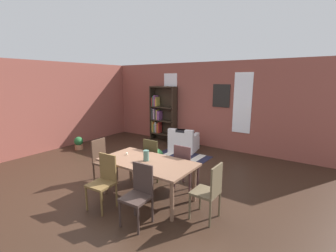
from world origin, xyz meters
TOP-DOWN VIEW (x-y plane):
  - ground_plane at (0.00, 0.00)m, footprint 9.74×9.74m
  - back_wall_brick at (0.00, 3.53)m, footprint 8.49×0.12m
  - left_wall_brick at (-3.81, 0.00)m, footprint 0.12×7.94m
  - window_pane_0 at (-1.31, 3.46)m, footprint 0.55×0.02m
  - window_pane_1 at (1.31, 3.46)m, footprint 0.55×0.02m
  - dining_table at (0.75, -0.37)m, footprint 1.82×0.95m
  - vase_on_table at (0.73, -0.37)m, footprint 0.11×0.11m
  - tealight_candle_0 at (0.18, -0.33)m, footprint 0.04×0.04m
  - dining_chair_far_left at (0.35, 0.34)m, footprint 0.41×0.41m
  - dining_chair_near_right at (1.16, -1.07)m, footprint 0.42×0.42m
  - dining_chair_head_right at (2.04, -0.37)m, footprint 0.41×0.41m
  - dining_chair_head_left at (-0.53, -0.37)m, footprint 0.42×0.42m
  - dining_chair_far_right at (1.16, 0.34)m, footprint 0.40×0.40m
  - dining_chair_near_left at (0.34, -1.07)m, footprint 0.43×0.43m
  - bookshelf_tall at (-1.60, 3.28)m, footprint 1.03×0.32m
  - armchair_white at (-0.20, 2.57)m, footprint 0.94×0.94m
  - potted_plant_by_shelf at (-3.10, 0.76)m, footprint 0.28×0.28m
  - potted_plant_corner at (-0.07, 0.97)m, footprint 0.39×0.39m
  - striped_rug at (0.05, 2.11)m, footprint 1.58×0.89m
  - framed_picture at (0.63, 3.45)m, footprint 0.56×0.03m

SIDE VIEW (x-z plane):
  - ground_plane at x=0.00m, z-range 0.00..0.00m
  - striped_rug at x=0.05m, z-range 0.00..0.01m
  - potted_plant_by_shelf at x=-3.10m, z-range 0.01..0.42m
  - potted_plant_corner at x=-0.07m, z-range 0.02..0.52m
  - armchair_white at x=-0.20m, z-range -0.10..0.65m
  - dining_chair_far_left at x=0.35m, z-range 0.04..0.99m
  - dining_chair_near_right at x=1.16m, z-range 0.04..0.99m
  - dining_chair_head_right at x=2.04m, z-range 0.04..0.99m
  - dining_chair_head_left at x=-0.53m, z-range 0.04..0.99m
  - dining_chair_far_right at x=1.16m, z-range 0.04..0.99m
  - dining_chair_near_left at x=0.34m, z-range 0.04..0.99m
  - dining_table at x=0.75m, z-range 0.29..1.02m
  - tealight_candle_0 at x=0.18m, z-range 0.74..0.78m
  - vase_on_table at x=0.73m, z-range 0.74..0.94m
  - bookshelf_tall at x=-1.60m, z-range -0.02..1.98m
  - back_wall_brick at x=0.00m, z-range 0.00..2.80m
  - left_wall_brick at x=-3.81m, z-range 0.00..2.80m
  - window_pane_0 at x=-1.31m, z-range 0.63..2.45m
  - window_pane_1 at x=1.31m, z-range 0.63..2.45m
  - framed_picture at x=0.63m, z-range 1.37..2.09m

